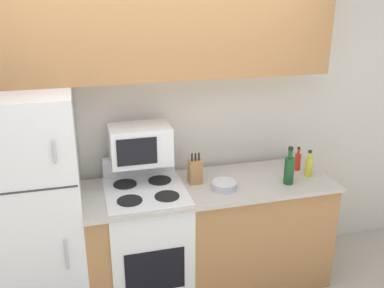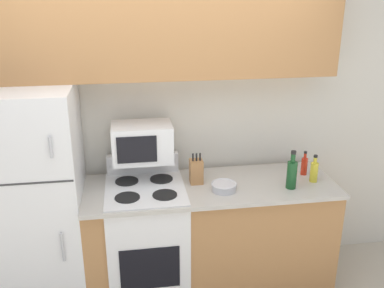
{
  "view_description": "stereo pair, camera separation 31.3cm",
  "coord_description": "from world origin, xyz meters",
  "px_view_note": "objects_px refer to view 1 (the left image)",
  "views": [
    {
      "loc": [
        -0.56,
        -2.56,
        2.35
      ],
      "look_at": [
        0.2,
        0.29,
        1.28
      ],
      "focal_mm": 40.0,
      "sensor_mm": 36.0,
      "label": 1
    },
    {
      "loc": [
        -0.26,
        -2.62,
        2.35
      ],
      "look_at": [
        0.2,
        0.29,
        1.28
      ],
      "focal_mm": 40.0,
      "sensor_mm": 36.0,
      "label": 2
    }
  ],
  "objects_px": {
    "knife_block": "(195,171)",
    "bottle_cooking_spray": "(309,166)",
    "microwave": "(140,144)",
    "refrigerator": "(32,211)",
    "stove": "(148,243)",
    "bowl": "(224,185)",
    "bottle_hot_sauce": "(298,161)",
    "bottle_wine_green": "(289,169)"
  },
  "relations": [
    {
      "from": "microwave",
      "to": "knife_block",
      "type": "xyz_separation_m",
      "value": [
        0.4,
        -0.1,
        -0.22
      ]
    },
    {
      "from": "refrigerator",
      "to": "bottle_hot_sauce",
      "type": "height_order",
      "value": "refrigerator"
    },
    {
      "from": "refrigerator",
      "to": "bottle_wine_green",
      "type": "xyz_separation_m",
      "value": [
        1.9,
        -0.18,
        0.18
      ]
    },
    {
      "from": "microwave",
      "to": "refrigerator",
      "type": "bearing_deg",
      "value": -171.06
    },
    {
      "from": "knife_block",
      "to": "bowl",
      "type": "xyz_separation_m",
      "value": [
        0.18,
        -0.17,
        -0.06
      ]
    },
    {
      "from": "bottle_wine_green",
      "to": "bottle_cooking_spray",
      "type": "distance_m",
      "value": 0.23
    },
    {
      "from": "bowl",
      "to": "bottle_cooking_spray",
      "type": "bearing_deg",
      "value": 3.98
    },
    {
      "from": "knife_block",
      "to": "bowl",
      "type": "bearing_deg",
      "value": -42.94
    },
    {
      "from": "microwave",
      "to": "bowl",
      "type": "height_order",
      "value": "microwave"
    },
    {
      "from": "refrigerator",
      "to": "bottle_wine_green",
      "type": "height_order",
      "value": "refrigerator"
    },
    {
      "from": "microwave",
      "to": "bottle_hot_sauce",
      "type": "distance_m",
      "value": 1.32
    },
    {
      "from": "microwave",
      "to": "bowl",
      "type": "relative_size",
      "value": 2.35
    },
    {
      "from": "refrigerator",
      "to": "bottle_hot_sauce",
      "type": "relative_size",
      "value": 8.66
    },
    {
      "from": "knife_block",
      "to": "bottle_wine_green",
      "type": "bearing_deg",
      "value": -16.22
    },
    {
      "from": "microwave",
      "to": "bottle_hot_sauce",
      "type": "bearing_deg",
      "value": -3.69
    },
    {
      "from": "refrigerator",
      "to": "bottle_cooking_spray",
      "type": "xyz_separation_m",
      "value": [
        2.12,
        -0.09,
        0.15
      ]
    },
    {
      "from": "bottle_hot_sauce",
      "to": "bottle_cooking_spray",
      "type": "height_order",
      "value": "bottle_cooking_spray"
    },
    {
      "from": "bowl",
      "to": "bottle_hot_sauce",
      "type": "relative_size",
      "value": 0.97
    },
    {
      "from": "refrigerator",
      "to": "bottle_wine_green",
      "type": "distance_m",
      "value": 1.92
    },
    {
      "from": "knife_block",
      "to": "bottle_cooking_spray",
      "type": "height_order",
      "value": "knife_block"
    },
    {
      "from": "stove",
      "to": "knife_block",
      "type": "bearing_deg",
      "value": 7.87
    },
    {
      "from": "stove",
      "to": "bottle_cooking_spray",
      "type": "distance_m",
      "value": 1.41
    },
    {
      "from": "refrigerator",
      "to": "knife_block",
      "type": "distance_m",
      "value": 1.22
    },
    {
      "from": "bottle_wine_green",
      "to": "bowl",
      "type": "bearing_deg",
      "value": 176.28
    },
    {
      "from": "knife_block",
      "to": "bottle_hot_sauce",
      "type": "distance_m",
      "value": 0.89
    },
    {
      "from": "stove",
      "to": "bottle_hot_sauce",
      "type": "relative_size",
      "value": 5.51
    },
    {
      "from": "refrigerator",
      "to": "knife_block",
      "type": "bearing_deg",
      "value": 1.16
    },
    {
      "from": "microwave",
      "to": "bottle_cooking_spray",
      "type": "height_order",
      "value": "microwave"
    },
    {
      "from": "knife_block",
      "to": "bottle_hot_sauce",
      "type": "xyz_separation_m",
      "value": [
        0.89,
        0.02,
        -0.02
      ]
    },
    {
      "from": "knife_block",
      "to": "bottle_cooking_spray",
      "type": "distance_m",
      "value": 0.92
    },
    {
      "from": "bowl",
      "to": "refrigerator",
      "type": "bearing_deg",
      "value": 174.09
    },
    {
      "from": "bottle_hot_sauce",
      "to": "microwave",
      "type": "bearing_deg",
      "value": 176.31
    },
    {
      "from": "stove",
      "to": "bottle_cooking_spray",
      "type": "xyz_separation_m",
      "value": [
        1.31,
        -0.06,
        0.53
      ]
    },
    {
      "from": "refrigerator",
      "to": "stove",
      "type": "height_order",
      "value": "refrigerator"
    },
    {
      "from": "microwave",
      "to": "bottle_cooking_spray",
      "type": "distance_m",
      "value": 1.35
    },
    {
      "from": "bowl",
      "to": "bottle_cooking_spray",
      "type": "distance_m",
      "value": 0.73
    },
    {
      "from": "bottle_hot_sauce",
      "to": "bottle_cooking_spray",
      "type": "distance_m",
      "value": 0.14
    },
    {
      "from": "refrigerator",
      "to": "knife_block",
      "type": "xyz_separation_m",
      "value": [
        1.21,
        0.02,
        0.16
      ]
    },
    {
      "from": "microwave",
      "to": "bottle_wine_green",
      "type": "relative_size",
      "value": 1.52
    },
    {
      "from": "bowl",
      "to": "bottle_wine_green",
      "type": "xyz_separation_m",
      "value": [
        0.51,
        -0.03,
        0.08
      ]
    },
    {
      "from": "refrigerator",
      "to": "bottle_wine_green",
      "type": "bearing_deg",
      "value": -5.32
    },
    {
      "from": "microwave",
      "to": "bottle_cooking_spray",
      "type": "bearing_deg",
      "value": -9.53
    }
  ]
}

